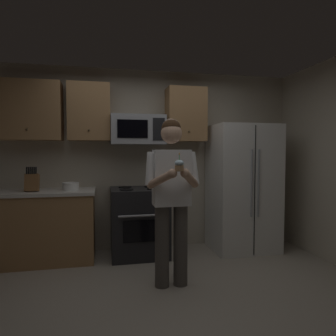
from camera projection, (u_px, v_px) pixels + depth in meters
The scene contains 11 objects.
ground_plane at pixel (172, 301), 2.89m from camera, with size 6.00×6.00×0.00m, color #9E9384.
wall_back at pixel (146, 160), 4.53m from camera, with size 4.40×0.10×2.60m, color #B7AD99.
oven_range at pixel (139, 222), 4.16m from camera, with size 0.76×0.70×0.93m.
microwave at pixel (138, 130), 4.21m from camera, with size 0.74×0.41×0.40m.
refrigerator at pixel (243, 188), 4.41m from camera, with size 0.90×0.75×1.80m.
cabinet_row_upper at pixel (95, 113), 4.13m from camera, with size 2.78×0.36×0.76m.
counter_left at pixel (38, 226), 3.91m from camera, with size 1.44×0.66×0.92m.
knife_block at pixel (32, 182), 3.82m from camera, with size 0.16×0.15×0.32m.
bowl_large_white at pixel (71, 186), 3.95m from camera, with size 0.22×0.22×0.10m.
person at pixel (172, 192), 3.17m from camera, with size 0.60×0.48×1.76m.
cupcake at pixel (179, 165), 2.83m from camera, with size 0.09×0.09×0.17m.
Camera 1 is at (-0.62, -2.75, 1.42)m, focal length 32.59 mm.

